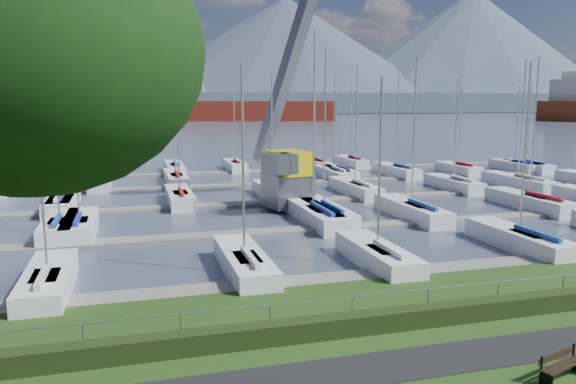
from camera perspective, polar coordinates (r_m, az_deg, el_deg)
name	(u,v)px	position (r m, az deg, el deg)	size (l,w,h in m)	color
path	(418,362)	(18.66, 13.10, -16.51)	(160.00, 2.00, 0.04)	black
water	(148,118)	(277.88, -14.07, 7.35)	(800.00, 540.00, 0.20)	#424C61
hedge	(383,321)	(20.63, 9.59, -12.77)	(80.00, 0.70, 0.70)	black
fence	(378,294)	(20.67, 9.17, -10.19)	(0.04, 0.04, 80.00)	gray
foothill	(143,103)	(347.73, -14.48, 8.74)	(900.00, 80.00, 12.00)	#425360
mountains	(149,45)	(424.30, -13.94, 14.33)	(1190.00, 360.00, 115.00)	#3C4457
docks	(241,204)	(45.18, -4.80, -1.25)	(90.00, 41.60, 0.25)	slate
bench_right	(562,365)	(18.90, 26.04, -15.54)	(1.84, 0.93, 0.85)	black
crane	(289,135)	(44.08, 0.13, 5.79)	(6.72, 13.18, 22.35)	#56575D
cargo_ship_mid	(191,111)	(230.48, -9.88, 8.09)	(107.16, 42.83, 21.50)	maroon
sailboat_fleet	(217,134)	(47.46, -7.20, 5.91)	(75.79, 49.36, 13.24)	navy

